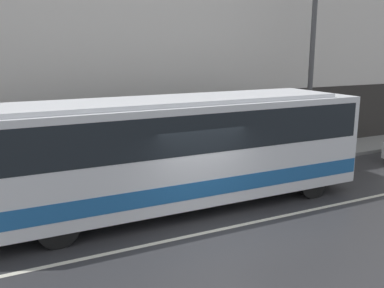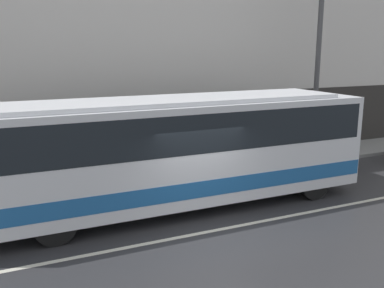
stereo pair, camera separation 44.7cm
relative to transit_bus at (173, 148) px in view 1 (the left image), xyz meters
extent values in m
plane|color=#2D2D30|center=(0.29, -1.92, -1.81)|extent=(60.00, 60.00, 0.00)
cube|color=gray|center=(0.29, 3.22, -1.74)|extent=(60.00, 2.28, 0.14)
cube|color=silver|center=(0.29, 4.51, 4.43)|extent=(60.00, 0.30, 12.48)
cube|color=#2D2B28|center=(0.29, 4.34, -0.41)|extent=(60.00, 0.06, 2.80)
cube|color=beige|center=(0.29, -1.92, -1.80)|extent=(54.00, 0.14, 0.01)
cube|color=silver|center=(-0.01, 0.00, -0.09)|extent=(11.66, 2.46, 2.74)
cube|color=#1E5999|center=(-0.01, 0.00, -0.91)|extent=(11.60, 2.49, 0.45)
cube|color=black|center=(-0.01, 0.00, 0.58)|extent=(11.31, 2.48, 1.04)
cube|color=orange|center=(5.77, 0.00, 1.09)|extent=(0.12, 1.85, 0.28)
cube|color=silver|center=(-0.01, 0.00, 1.34)|extent=(9.91, 2.09, 0.12)
cylinder|color=black|center=(4.22, -1.07, -1.31)|extent=(0.99, 0.28, 0.99)
cylinder|color=black|center=(4.22, 1.07, -1.31)|extent=(0.99, 0.28, 0.99)
cylinder|color=black|center=(-3.44, -1.07, -1.31)|extent=(0.99, 0.28, 0.99)
cylinder|color=black|center=(-3.44, 1.07, -1.31)|extent=(0.99, 0.28, 0.99)
cylinder|color=#4C4C4F|center=(7.32, 2.71, 2.70)|extent=(0.20, 0.20, 8.74)
cylinder|color=navy|center=(-3.05, 3.46, -0.97)|extent=(0.36, 0.36, 1.40)
sphere|color=tan|center=(-3.05, 3.46, -0.14)|extent=(0.26, 0.26, 0.26)
camera|label=1|loc=(-4.79, -10.74, 2.74)|focal=40.00mm
camera|label=2|loc=(-4.39, -10.93, 2.74)|focal=40.00mm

